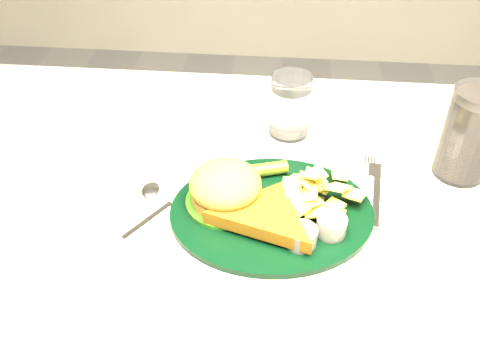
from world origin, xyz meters
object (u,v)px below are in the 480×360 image
object	(u,v)px
cola_glass	(470,134)
fork_napkin	(376,198)
dinner_plate	(273,197)
table	(258,348)
water_glass	(290,106)

from	to	relation	value
cola_glass	fork_napkin	bearing A→B (deg)	-149.81
dinner_plate	fork_napkin	world-z (taller)	dinner_plate
dinner_plate	cola_glass	distance (m)	0.32
table	dinner_plate	bearing A→B (deg)	-55.70
table	cola_glass	distance (m)	0.55
table	cola_glass	world-z (taller)	cola_glass
dinner_plate	fork_napkin	size ratio (longest dim) A/B	1.99
cola_glass	fork_napkin	size ratio (longest dim) A/B	1.00
water_glass	cola_glass	bearing A→B (deg)	-18.17
table	water_glass	bearing A→B (deg)	80.74
table	fork_napkin	bearing A→B (deg)	9.31
table	water_glass	xyz separation A→B (m)	(0.03, 0.20, 0.43)
table	cola_glass	size ratio (longest dim) A/B	8.01
water_glass	fork_napkin	distance (m)	0.22
dinner_plate	water_glass	world-z (taller)	water_glass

